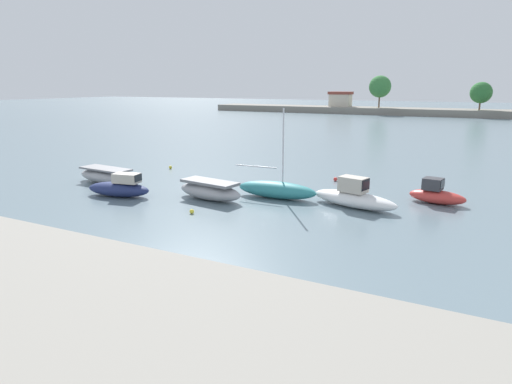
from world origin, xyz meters
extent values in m
plane|color=slate|center=(0.00, 0.00, 0.00)|extent=(400.00, 400.00, 0.00)
ellipsoid|color=#9E9EA3|center=(-12.66, 11.63, 0.50)|extent=(5.39, 2.24, 1.00)
cube|color=slate|center=(-12.66, 11.63, 1.07)|extent=(4.32, 1.86, 0.14)
ellipsoid|color=navy|center=(-8.86, 9.01, 0.47)|extent=(4.58, 2.41, 0.95)
cube|color=#BCB2A3|center=(-8.23, 9.14, 1.26)|extent=(1.83, 1.24, 0.62)
cube|color=black|center=(-7.40, 9.30, 1.32)|extent=(0.24, 0.84, 0.43)
ellipsoid|color=#9E9EA3|center=(-3.11, 11.09, 0.52)|extent=(4.99, 2.39, 1.03)
cube|color=slate|center=(-3.11, 11.09, 1.12)|extent=(4.00, 1.98, 0.18)
ellipsoid|color=teal|center=(0.52, 13.36, 0.54)|extent=(5.38, 1.71, 1.09)
cylinder|color=silver|center=(0.94, 13.38, 3.42)|extent=(0.10, 0.10, 4.66)
cylinder|color=#B7B7BC|center=(-0.94, 13.30, 1.96)|extent=(2.92, 0.19, 0.08)
ellipsoid|color=white|center=(5.56, 13.52, 0.46)|extent=(5.69, 2.81, 0.93)
cube|color=#BCB2A3|center=(5.46, 13.54, 1.38)|extent=(1.78, 1.34, 0.90)
cube|color=black|center=(6.23, 13.36, 1.47)|extent=(0.29, 0.89, 0.63)
ellipsoid|color=#C63833|center=(9.87, 16.72, 0.42)|extent=(3.54, 1.78, 0.84)
cube|color=#333338|center=(9.56, 16.76, 1.20)|extent=(1.23, 1.15, 0.72)
cube|color=black|center=(10.10, 16.68, 1.27)|extent=(0.22, 0.90, 0.50)
sphere|color=yellow|center=(-2.22, 7.87, 0.13)|extent=(0.26, 0.26, 0.26)
sphere|color=yellow|center=(-12.05, 18.45, 0.14)|extent=(0.28, 0.28, 0.28)
sphere|color=red|center=(2.30, 20.17, 0.15)|extent=(0.30, 0.30, 0.30)
cube|color=gray|center=(0.00, 102.75, 0.80)|extent=(115.11, 9.20, 1.61)
cube|color=beige|center=(-23.14, 103.69, 3.16)|extent=(5.33, 3.45, 3.11)
cube|color=brown|center=(-23.14, 103.69, 5.07)|extent=(5.87, 3.80, 0.70)
cylinder|color=brown|center=(9.76, 101.81, 2.58)|extent=(0.36, 0.36, 1.94)
sphere|color=#2D6B33|center=(9.76, 101.81, 5.43)|extent=(4.71, 4.71, 4.71)
cylinder|color=brown|center=(-12.70, 101.87, 3.10)|extent=(0.36, 0.36, 2.98)
sphere|color=#387A3D|center=(-12.70, 101.87, 6.72)|extent=(5.33, 5.33, 5.33)
camera|label=1|loc=(12.28, -12.06, 7.14)|focal=31.31mm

